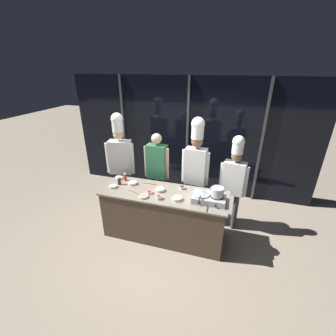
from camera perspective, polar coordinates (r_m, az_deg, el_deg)
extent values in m
plane|color=gray|center=(4.38, -0.99, -16.52)|extent=(24.00, 24.00, 0.00)
cube|color=black|center=(5.30, 5.00, 7.74)|extent=(5.68, 0.04, 2.70)
cube|color=#47474C|center=(5.79, -11.06, 8.84)|extent=(0.05, 0.05, 2.70)
cube|color=#47474C|center=(5.25, 4.89, 7.60)|extent=(0.05, 0.05, 2.70)
cube|color=#47474C|center=(5.19, 22.61, 5.54)|extent=(0.05, 0.05, 2.70)
cube|color=#4C3D2D|center=(4.10, -1.03, -11.89)|extent=(2.11, 0.70, 0.88)
cube|color=gray|center=(3.85, -1.08, -6.44)|extent=(2.17, 0.74, 0.03)
cube|color=#B2B5BA|center=(3.64, 10.35, -7.61)|extent=(0.52, 0.33, 0.10)
cylinder|color=black|center=(3.62, 8.53, -6.58)|extent=(0.21, 0.21, 0.01)
cylinder|color=black|center=(3.51, 8.01, -8.82)|extent=(0.03, 0.01, 0.03)
cylinder|color=black|center=(3.61, 12.32, -7.07)|extent=(0.21, 0.21, 0.01)
cylinder|color=black|center=(3.49, 11.95, -9.35)|extent=(0.03, 0.01, 0.03)
cylinder|color=#ADAFB5|center=(3.62, 8.54, -6.44)|extent=(0.26, 0.26, 0.01)
cone|color=#ADAFB5|center=(3.61, 8.56, -6.13)|extent=(0.27, 0.27, 0.05)
cylinder|color=black|center=(3.41, 7.96, -7.90)|extent=(0.02, 0.21, 0.02)
cylinder|color=#B7BABF|center=(3.57, 12.43, -6.00)|extent=(0.19, 0.19, 0.14)
torus|color=#B7BABF|center=(3.53, 12.54, -4.98)|extent=(0.20, 0.20, 0.01)
torus|color=#B7BABF|center=(3.55, 10.75, -5.13)|extent=(0.01, 0.05, 0.05)
torus|color=#B7BABF|center=(3.54, 14.25, -5.57)|extent=(0.01, 0.05, 0.05)
cylinder|color=red|center=(4.27, -10.78, -2.29)|extent=(0.05, 0.05, 0.14)
cone|color=white|center=(4.24, -10.87, -1.24)|extent=(0.05, 0.05, 0.04)
cylinder|color=#332319|center=(4.16, -12.25, -3.27)|extent=(0.06, 0.06, 0.13)
cone|color=white|center=(4.12, -12.36, -2.22)|extent=(0.05, 0.05, 0.04)
cylinder|color=white|center=(3.73, -6.25, -7.16)|extent=(0.16, 0.16, 0.03)
torus|color=white|center=(3.72, -6.26, -6.96)|extent=(0.16, 0.16, 0.01)
cylinder|color=#9E896B|center=(3.73, -6.25, -7.05)|extent=(0.13, 0.13, 0.02)
cylinder|color=white|center=(3.66, -2.28, -7.51)|extent=(0.10, 0.10, 0.05)
torus|color=white|center=(3.64, -2.29, -7.15)|extent=(0.10, 0.10, 0.01)
cylinder|color=#B22D1E|center=(3.65, -2.29, -7.32)|extent=(0.08, 0.08, 0.03)
cylinder|color=white|center=(3.88, -2.04, -5.57)|extent=(0.15, 0.15, 0.05)
torus|color=white|center=(3.86, -2.05, -5.29)|extent=(0.15, 0.15, 0.01)
cylinder|color=silver|center=(3.87, -2.05, -5.42)|extent=(0.12, 0.12, 0.02)
cylinder|color=white|center=(3.94, 3.54, -4.99)|extent=(0.10, 0.10, 0.05)
torus|color=white|center=(3.93, 3.55, -4.68)|extent=(0.10, 0.10, 0.01)
cylinder|color=#382319|center=(3.94, 3.55, -4.83)|extent=(0.08, 0.08, 0.03)
cylinder|color=white|center=(4.10, -13.77, -4.60)|extent=(0.13, 0.13, 0.04)
torus|color=white|center=(4.09, -13.80, -4.37)|extent=(0.13, 0.13, 0.01)
cylinder|color=beige|center=(4.09, -13.79, -4.47)|extent=(0.11, 0.11, 0.02)
cylinder|color=white|center=(4.14, -9.00, -3.83)|extent=(0.16, 0.16, 0.04)
torus|color=white|center=(4.13, -9.02, -3.57)|extent=(0.16, 0.16, 0.01)
cylinder|color=beige|center=(4.13, -9.01, -3.69)|extent=(0.13, 0.13, 0.02)
cylinder|color=white|center=(3.65, 2.30, -7.75)|extent=(0.17, 0.17, 0.04)
torus|color=white|center=(3.63, 2.30, -7.48)|extent=(0.17, 0.17, 0.01)
cylinder|color=#EAA893|center=(3.64, 2.30, -7.60)|extent=(0.14, 0.14, 0.02)
cylinder|color=white|center=(4.38, -12.33, -2.48)|extent=(0.13, 0.13, 0.03)
torus|color=white|center=(4.38, -12.35, -2.30)|extent=(0.13, 0.13, 0.01)
cylinder|color=white|center=(4.38, -12.34, -2.38)|extent=(0.11, 0.11, 0.02)
cylinder|color=white|center=(3.82, -4.79, -6.21)|extent=(0.10, 0.10, 0.04)
torus|color=white|center=(3.81, -4.80, -5.97)|extent=(0.11, 0.11, 0.01)
cylinder|color=red|center=(3.82, -4.80, -6.08)|extent=(0.09, 0.09, 0.02)
cube|color=olive|center=(4.13, -5.32, -3.90)|extent=(0.17, 0.02, 0.01)
ellipsoid|color=olive|center=(4.10, -3.66, -4.06)|extent=(0.08, 0.05, 0.02)
cube|color=olive|center=(3.91, -8.98, -5.91)|extent=(0.18, 0.07, 0.01)
ellipsoid|color=olive|center=(3.82, -7.50, -6.49)|extent=(0.10, 0.08, 0.02)
cylinder|color=#232326|center=(4.94, -9.85, -5.60)|extent=(0.11, 0.11, 0.85)
cylinder|color=#232326|center=(5.01, -12.53, -5.40)|extent=(0.11, 0.11, 0.85)
cube|color=white|center=(4.64, -11.97, 2.73)|extent=(0.47, 0.31, 0.69)
cylinder|color=white|center=(4.55, -9.12, 2.28)|extent=(0.09, 0.09, 0.63)
cylinder|color=white|center=(4.70, -14.93, 2.47)|extent=(0.09, 0.09, 0.63)
sphere|color=beige|center=(4.49, -12.49, 8.29)|extent=(0.20, 0.20, 0.20)
cylinder|color=white|center=(4.45, -12.70, 10.51)|extent=(0.21, 0.21, 0.25)
sphere|color=white|center=(4.42, -12.86, 12.08)|extent=(0.23, 0.23, 0.23)
cylinder|color=#4C4C51|center=(4.69, -1.41, -7.06)|extent=(0.10, 0.10, 0.84)
cylinder|color=#4C4C51|center=(4.76, -3.82, -6.59)|extent=(0.10, 0.10, 0.84)
cube|color=#33754C|center=(4.38, -2.82, 1.65)|extent=(0.40, 0.22, 0.68)
cylinder|color=beige|center=(4.28, -0.28, 0.98)|extent=(0.08, 0.08, 0.62)
cylinder|color=beige|center=(4.44, -5.56, 1.73)|extent=(0.08, 0.08, 0.62)
sphere|color=beige|center=(4.22, -2.95, 7.45)|extent=(0.20, 0.20, 0.20)
cylinder|color=#2D3856|center=(4.50, 7.85, -8.72)|extent=(0.10, 0.10, 0.85)
cylinder|color=#2D3856|center=(4.54, 5.23, -8.24)|extent=(0.10, 0.10, 0.85)
cube|color=white|center=(4.15, 7.04, 0.45)|extent=(0.40, 0.23, 0.69)
cylinder|color=white|center=(4.09, 9.84, -0.30)|extent=(0.08, 0.08, 0.63)
cylinder|color=white|center=(4.18, 4.07, 0.59)|extent=(0.08, 0.08, 0.63)
sphere|color=brown|center=(3.98, 7.39, 6.64)|extent=(0.20, 0.20, 0.20)
cylinder|color=white|center=(3.93, 7.53, 9.23)|extent=(0.21, 0.21, 0.26)
sphere|color=white|center=(3.90, 7.64, 11.09)|extent=(0.23, 0.23, 0.23)
cylinder|color=#4C4C51|center=(4.48, 16.60, -10.54)|extent=(0.10, 0.10, 0.76)
cylinder|color=#4C4C51|center=(4.50, 14.02, -9.99)|extent=(0.10, 0.10, 0.76)
cube|color=white|center=(4.15, 16.34, -2.49)|extent=(0.40, 0.26, 0.61)
cylinder|color=white|center=(4.11, 19.08, -3.38)|extent=(0.07, 0.07, 0.56)
cylinder|color=white|center=(4.16, 13.43, -2.25)|extent=(0.07, 0.07, 0.56)
sphere|color=brown|center=(3.98, 17.05, 2.87)|extent=(0.18, 0.18, 0.18)
cylinder|color=white|center=(3.93, 17.33, 4.97)|extent=(0.19, 0.19, 0.21)
sphere|color=white|center=(3.90, 17.52, 6.42)|extent=(0.20, 0.20, 0.20)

